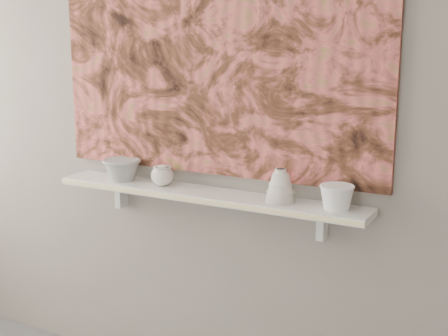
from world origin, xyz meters
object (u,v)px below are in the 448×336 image
Objects in this scene: bell_vessel at (280,185)px; bowl_white at (337,197)px; painting at (214,42)px; cup_cream at (162,176)px; shelf at (206,195)px; bowl_grey at (122,169)px.

bell_vessel is 1.01× the size of bowl_white.
cup_cream is at bearing -159.47° from painting.
painting is 15.33× the size of cup_cream.
shelf is at bearing 180.00° from bell_vessel.
bell_vessel reaches higher than bowl_grey.
bowl_white is (0.78, 0.00, 0.00)m from cup_cream.
painting reaches higher than cup_cream.
painting is at bearing 10.60° from bowl_grey.
bowl_grey reaches higher than shelf.
cup_cream is at bearing 180.00° from bell_vessel.
bowl_grey is 0.22m from cup_cream.
painting is 0.64m from bell_vessel.
cup_cream is at bearing 0.00° from bowl_grey.
shelf is 0.93× the size of painting.
cup_cream is (-0.21, 0.00, 0.06)m from shelf.
painting is 8.71× the size of bowl_grey.
bell_vessel is at bearing -13.49° from painting.
cup_cream is 0.78m from bowl_white.
shelf is 8.13× the size of bowl_grey.
bowl_white is at bearing 0.00° from shelf.
bowl_white is at bearing 0.00° from bell_vessel.
bowl_grey is 1.31× the size of bowl_white.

